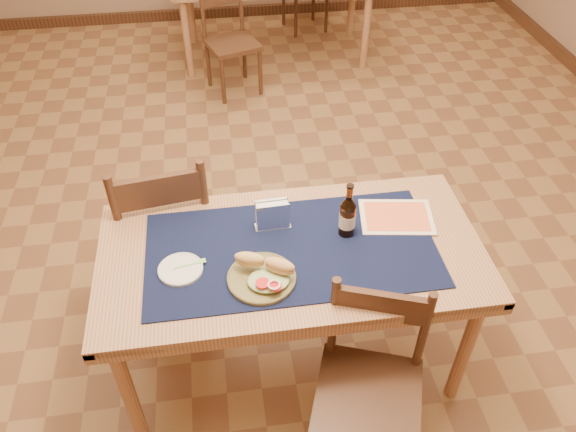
{
  "coord_description": "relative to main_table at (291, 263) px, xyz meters",
  "views": [
    {
      "loc": [
        -0.25,
        -2.42,
        2.41
      ],
      "look_at": [
        0.0,
        -0.7,
        0.85
      ],
      "focal_mm": 35.0,
      "sensor_mm": 36.0,
      "label": 1
    }
  ],
  "objects": [
    {
      "name": "chair_main_far",
      "position": [
        -0.56,
        0.49,
        -0.16
      ],
      "size": [
        0.51,
        0.51,
        0.98
      ],
      "color": "#472919",
      "rests_on": "ground"
    },
    {
      "name": "side_plate",
      "position": [
        -0.46,
        -0.06,
        0.1
      ],
      "size": [
        0.18,
        0.18,
        0.01
      ],
      "color": "silver",
      "rests_on": "placemat"
    },
    {
      "name": "fork",
      "position": [
        -0.41,
        -0.04,
        0.1
      ],
      "size": [
        0.13,
        0.04,
        0.0
      ],
      "color": "#91DB78",
      "rests_on": "side_plate"
    },
    {
      "name": "napkin_holder",
      "position": [
        -0.06,
        0.15,
        0.15
      ],
      "size": [
        0.15,
        0.06,
        0.13
      ],
      "color": "white",
      "rests_on": "placemat"
    },
    {
      "name": "chair_main_near",
      "position": [
        0.24,
        -0.49,
        -0.21
      ],
      "size": [
        0.52,
        0.52,
        0.88
      ],
      "color": "#472919",
      "rests_on": "ground"
    },
    {
      "name": "placemat",
      "position": [
        0.0,
        0.0,
        0.09
      ],
      "size": [
        1.2,
        0.6,
        0.01
      ],
      "primitive_type": "cube",
      "color": "#0E1433",
      "rests_on": "main_table"
    },
    {
      "name": "chair_back_near",
      "position": [
        -0.09,
        2.74,
        -0.23
      ],
      "size": [
        0.49,
        0.49,
        0.83
      ],
      "color": "#472919",
      "rests_on": "ground"
    },
    {
      "name": "sandwich_plate",
      "position": [
        -0.13,
        -0.15,
        0.12
      ],
      "size": [
        0.27,
        0.27,
        0.1
      ],
      "color": "olive",
      "rests_on": "placemat"
    },
    {
      "name": "beer_bottle",
      "position": [
        0.24,
        0.06,
        0.18
      ],
      "size": [
        0.07,
        0.07,
        0.26
      ],
      "color": "#48230C",
      "rests_on": "placemat"
    },
    {
      "name": "room",
      "position": [
        0.0,
        0.8,
        0.73
      ],
      "size": [
        6.04,
        7.04,
        2.84
      ],
      "color": "olive",
      "rests_on": "ground"
    },
    {
      "name": "baseboard",
      "position": [
        0.0,
        0.8,
        -0.62
      ],
      "size": [
        6.0,
        7.0,
        0.1
      ],
      "color": "#472919",
      "rests_on": "ground"
    },
    {
      "name": "main_table",
      "position": [
        0.0,
        0.0,
        0.0
      ],
      "size": [
        1.6,
        0.8,
        0.75
      ],
      "color": "#B17B53",
      "rests_on": "ground"
    },
    {
      "name": "menu_card",
      "position": [
        0.49,
        0.13,
        0.09
      ],
      "size": [
        0.35,
        0.28,
        0.01
      ],
      "color": "#FFE4C0",
      "rests_on": "placemat"
    }
  ]
}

